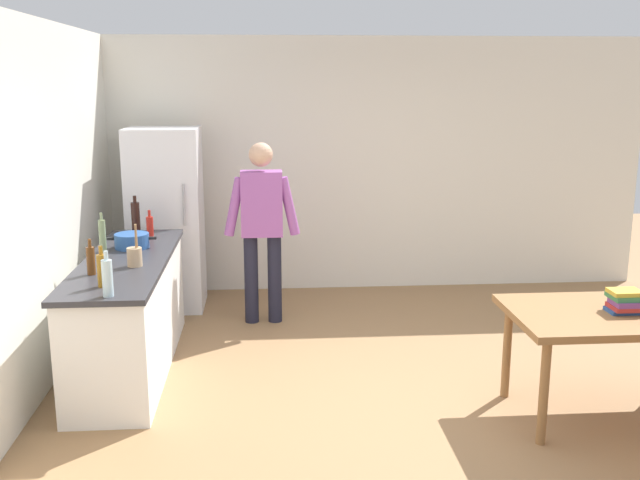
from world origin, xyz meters
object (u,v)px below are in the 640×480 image
Objects in this scene: dining_table at (615,322)px; cooking_pot at (132,241)px; bottle_wine_dark at (136,217)px; utensil_jar at (135,256)px; bottle_vinegar_tall at (102,235)px; person at (262,221)px; bottle_water_clear at (107,277)px; refrigerator at (166,219)px; bottle_sauce_red at (150,226)px; book_stack at (628,301)px; bottle_beer_brown at (91,260)px; bottle_oil_amber at (102,270)px.

dining_table is 3.50× the size of cooking_pot.
utensil_jar is at bearing -80.84° from bottle_wine_dark.
cooking_pot is (-3.42, 1.47, 0.29)m from dining_table.
person is at bearing 32.24° from bottle_vinegar_tall.
utensil_jar is 0.76m from bottle_water_clear.
bottle_water_clear is (-0.03, -2.60, 0.13)m from refrigerator.
utensil_jar is 1.02m from bottle_sauce_red.
bottle_vinegar_tall is 1.21× the size of book_stack.
bottle_beer_brown is at bearing 112.81° from bottle_water_clear.
person is 5.00× the size of bottle_wine_dark.
bottle_water_clear is at bearing 178.26° from dining_table.
person is at bearing -30.23° from refrigerator.
bottle_oil_amber reaches higher than cooking_pot.
bottle_beer_brown is at bearing -99.72° from cooking_pot.
bottle_oil_amber reaches higher than book_stack.
cooking_pot is 1.33× the size of bottle_water_clear.
bottle_wine_dark is 1.28× the size of book_stack.
person reaches higher than book_stack.
bottle_sauce_red is at bearing 150.68° from book_stack.
book_stack is at bearing -14.80° from utensil_jar.
bottle_water_clear reaches higher than dining_table.
bottle_sauce_red is at bearing 79.65° from bottle_beer_brown.
person is at bearing 53.83° from utensil_jar.
dining_table is 4.12× the size of bottle_wine_dark.
dining_table is 5.29× the size of book_stack.
dining_table is 3.88m from bottle_vinegar_tall.
refrigerator is 7.50× the size of bottle_sauce_red.
person is 7.08× the size of bottle_sauce_red.
bottle_vinegar_tall is (-0.21, -0.12, 0.08)m from cooking_pot.
bottle_vinegar_tall is (-0.32, -1.36, 0.14)m from refrigerator.
bottle_wine_dark reaches higher than bottle_sauce_red.
bottle_oil_amber is 1.17× the size of bottle_sauce_red.
bottle_wine_dark is (-3.48, 2.06, 0.37)m from dining_table.
person is 1.51m from bottle_vinegar_tall.
utensil_jar is (-3.29, 0.86, 0.31)m from dining_table.
bottle_water_clear is (-3.33, 0.10, 0.35)m from dining_table.
bottle_wine_dark is 1.21× the size of bottle_oil_amber.
bottle_sauce_red is (0.29, 0.54, -0.04)m from bottle_vinegar_tall.
refrigerator is 5.62× the size of bottle_vinegar_tall.
refrigerator is 2.38m from bottle_oil_amber.
book_stack is at bearing -20.34° from bottle_vinegar_tall.
bottle_water_clear is 0.94× the size of bottle_vinegar_tall.
bottle_beer_brown is 1.08× the size of bottle_sauce_red.
bottle_wine_dark reaches higher than bottle_beer_brown.
bottle_vinegar_tall is 1.04m from bottle_oil_amber.
dining_table is 5.00× the size of bottle_oil_amber.
refrigerator is 1.84m from utensil_jar.
bottle_water_clear is at bearing 177.89° from book_stack.
bottle_wine_dark reaches higher than bottle_vinegar_tall.
utensil_jar and bottle_vinegar_tall have the same top height.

